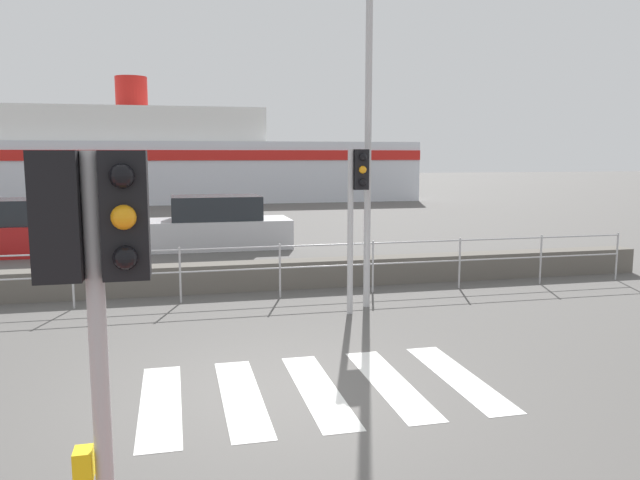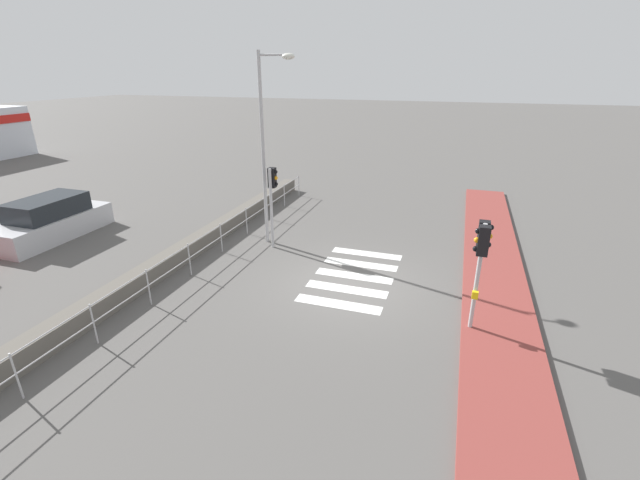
% 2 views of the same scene
% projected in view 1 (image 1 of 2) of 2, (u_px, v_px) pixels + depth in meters
% --- Properties ---
extents(ground_plane, '(160.00, 160.00, 0.00)m').
position_uv_depth(ground_plane, '(270.00, 394.00, 7.22)').
color(ground_plane, '#565451').
extents(crosswalk, '(4.05, 2.40, 0.01)m').
position_uv_depth(crosswalk, '(318.00, 389.00, 7.35)').
color(crosswalk, silver).
rests_on(crosswalk, ground_plane).
extents(seawall, '(18.81, 0.55, 0.56)m').
position_uv_depth(seawall, '(227.00, 277.00, 12.68)').
color(seawall, '#605B54').
rests_on(seawall, ground_plane).
extents(harbor_fence, '(16.97, 0.04, 1.05)m').
position_uv_depth(harbor_fence, '(231.00, 264.00, 11.78)').
color(harbor_fence, '#B2B2B5').
rests_on(harbor_fence, ground_plane).
extents(traffic_light_near, '(0.58, 0.41, 2.78)m').
position_uv_depth(traffic_light_near, '(94.00, 265.00, 3.32)').
color(traffic_light_near, '#B2B2B5').
rests_on(traffic_light_near, ground_plane).
extents(traffic_light_far, '(0.34, 0.32, 2.84)m').
position_uv_depth(traffic_light_far, '(357.00, 194.00, 10.60)').
color(traffic_light_far, '#B2B2B5').
rests_on(traffic_light_far, ground_plane).
extents(streetlamp, '(0.32, 1.29, 6.51)m').
position_uv_depth(streetlamp, '(373.00, 80.00, 10.60)').
color(streetlamp, '#B2B2B5').
rests_on(streetlamp, ground_plane).
extents(ferry_boat, '(26.37, 7.10, 7.15)m').
position_uv_depth(ferry_boat, '(178.00, 162.00, 36.91)').
color(ferry_boat, silver).
rests_on(ferry_boat, ground_plane).
extents(parked_car_red, '(4.16, 1.85, 1.53)m').
position_uv_depth(parked_car_red, '(22.00, 231.00, 17.19)').
color(parked_car_red, '#B21919').
rests_on(parked_car_red, ground_plane).
extents(parked_car_silver, '(4.30, 1.77, 1.54)m').
position_uv_depth(parked_car_silver, '(217.00, 226.00, 18.40)').
color(parked_car_silver, '#BCBCC1').
rests_on(parked_car_silver, ground_plane).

